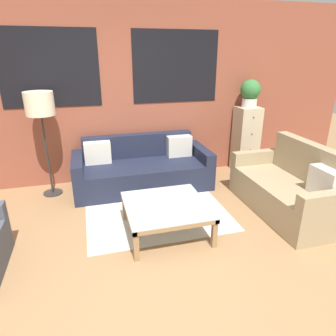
# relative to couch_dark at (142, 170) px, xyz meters

# --- Properties ---
(ground_plane) EXTENTS (16.00, 16.00, 0.00)m
(ground_plane) POSITION_rel_couch_dark_xyz_m (-0.27, -1.95, -0.28)
(ground_plane) COLOR #9E754C
(wall_back_brick) EXTENTS (8.40, 0.09, 2.80)m
(wall_back_brick) POSITION_rel_couch_dark_xyz_m (-0.27, 0.49, 1.13)
(wall_back_brick) COLOR brown
(wall_back_brick) RESTS_ON ground_plane
(rug) EXTENTS (1.85, 1.73, 0.00)m
(rug) POSITION_rel_couch_dark_xyz_m (0.02, -0.77, -0.28)
(rug) COLOR silver
(rug) RESTS_ON ground_plane
(couch_dark) EXTENTS (2.10, 0.88, 0.78)m
(couch_dark) POSITION_rel_couch_dark_xyz_m (0.00, 0.00, 0.00)
(couch_dark) COLOR #1E2338
(couch_dark) RESTS_ON ground_plane
(settee_vintage) EXTENTS (0.80, 1.63, 0.92)m
(settee_vintage) POSITION_rel_couch_dark_xyz_m (1.74, -1.32, 0.03)
(settee_vintage) COLOR tan
(settee_vintage) RESTS_ON ground_plane
(coffee_table) EXTENTS (0.94, 0.94, 0.37)m
(coffee_table) POSITION_rel_couch_dark_xyz_m (0.02, -1.39, 0.04)
(coffee_table) COLOR silver
(coffee_table) RESTS_ON ground_plane
(floor_lamp) EXTENTS (0.39, 0.39, 1.52)m
(floor_lamp) POSITION_rel_couch_dark_xyz_m (-1.38, 0.08, 1.03)
(floor_lamp) COLOR #2D2D2D
(floor_lamp) RESTS_ON ground_plane
(drawer_cabinet) EXTENTS (0.39, 0.38, 1.14)m
(drawer_cabinet) POSITION_rel_couch_dark_xyz_m (1.93, 0.23, 0.29)
(drawer_cabinet) COLOR #C6B793
(drawer_cabinet) RESTS_ON ground_plane
(potted_plant) EXTENTS (0.33, 0.33, 0.46)m
(potted_plant) POSITION_rel_couch_dark_xyz_m (1.93, 0.23, 1.11)
(potted_plant) COLOR silver
(potted_plant) RESTS_ON drawer_cabinet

